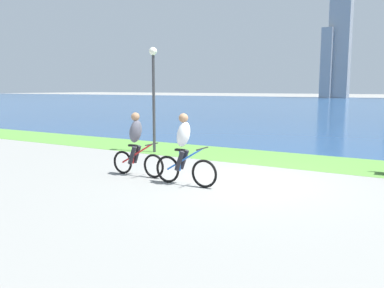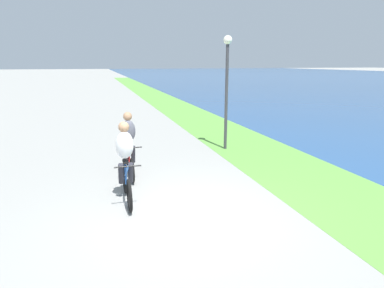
# 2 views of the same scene
# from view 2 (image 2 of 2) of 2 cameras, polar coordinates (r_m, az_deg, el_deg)

# --- Properties ---
(ground_plane) EXTENTS (300.00, 300.00, 0.00)m
(ground_plane) POSITION_cam_2_polar(r_m,az_deg,el_deg) (6.49, -0.95, -12.23)
(ground_plane) COLOR gray
(grass_strip_bayside) EXTENTS (120.00, 2.76, 0.01)m
(grass_strip_bayside) POSITION_cam_2_polar(r_m,az_deg,el_deg) (8.08, 24.12, -8.07)
(grass_strip_bayside) COLOR #59933D
(grass_strip_bayside) RESTS_ON ground
(cyclist_lead) EXTENTS (1.67, 0.52, 1.70)m
(cyclist_lead) POSITION_cam_2_polar(r_m,az_deg,el_deg) (6.98, -11.37, -3.19)
(cyclist_lead) COLOR black
(cyclist_lead) RESTS_ON ground
(cyclist_trailing) EXTENTS (1.64, 0.52, 1.66)m
(cyclist_trailing) POSITION_cam_2_polar(r_m,az_deg,el_deg) (8.54, -10.81, -0.09)
(cyclist_trailing) COLOR black
(cyclist_trailing) RESTS_ON ground
(lamppost_tall) EXTENTS (0.28, 0.28, 3.69)m
(lamppost_tall) POSITION_cam_2_polar(r_m,az_deg,el_deg) (10.96, 6.03, 11.59)
(lamppost_tall) COLOR #38383D
(lamppost_tall) RESTS_ON ground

